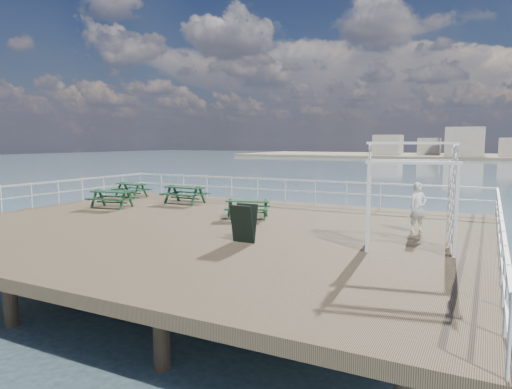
% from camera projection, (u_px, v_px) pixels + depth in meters
% --- Properties ---
extents(ground, '(18.00, 14.00, 0.30)m').
position_uv_depth(ground, '(205.00, 230.00, 15.57)').
color(ground, brown).
rests_on(ground, ground).
extents(sea_backdrop, '(300.00, 300.00, 9.20)m').
position_uv_depth(sea_backdrop, '(506.00, 153.00, 128.42)').
color(sea_backdrop, '#3D5766').
rests_on(sea_backdrop, ground).
extents(railing, '(17.77, 13.76, 1.10)m').
position_uv_depth(railing, '(240.00, 192.00, 17.75)').
color(railing, silver).
rests_on(railing, ground).
extents(picnic_table_a, '(1.83, 1.55, 0.80)m').
position_uv_depth(picnic_table_a, '(131.00, 187.00, 23.39)').
color(picnic_table_a, '#163E1E').
rests_on(picnic_table_a, ground).
extents(picnic_table_b, '(1.88, 1.54, 0.89)m').
position_uv_depth(picnic_table_b, '(185.00, 191.00, 20.99)').
color(picnic_table_b, '#163E1E').
rests_on(picnic_table_b, ground).
extents(picnic_table_c, '(1.95, 1.77, 0.78)m').
position_uv_depth(picnic_table_c, '(248.00, 205.00, 16.96)').
color(picnic_table_c, '#163E1E').
rests_on(picnic_table_c, ground).
extents(picnic_table_d, '(1.92, 1.65, 0.83)m').
position_uv_depth(picnic_table_d, '(112.00, 196.00, 19.64)').
color(picnic_table_d, '#163E1E').
rests_on(picnic_table_d, ground).
extents(trellis_arbor, '(2.49, 1.67, 2.85)m').
position_uv_depth(trellis_arbor, '(410.00, 202.00, 11.95)').
color(trellis_arbor, silver).
rests_on(trellis_arbor, ground).
extents(sandwich_board, '(0.68, 0.51, 1.11)m').
position_uv_depth(sandwich_board, '(244.00, 224.00, 12.90)').
color(sandwich_board, black).
rests_on(sandwich_board, ground).
extents(person, '(0.68, 0.67, 1.58)m').
position_uv_depth(person, '(418.00, 208.00, 14.31)').
color(person, silver).
rests_on(person, ground).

